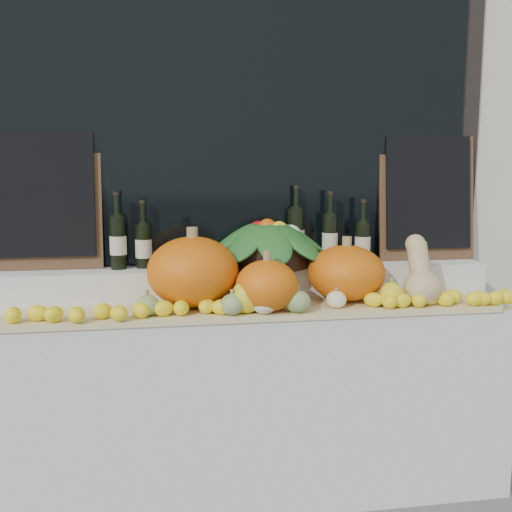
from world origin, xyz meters
The scene contains 18 objects.
storefront_facade centered at (0.00, 2.25, 2.25)m, with size 7.00×0.94×4.50m.
display_sill centered at (0.00, 1.52, 0.44)m, with size 2.30×0.55×0.88m, color silver.
rear_tier centered at (0.00, 1.68, 0.96)m, with size 2.30×0.25×0.16m, color silver.
straw_bedding centered at (0.00, 1.40, 0.89)m, with size 2.10×0.32×0.03m, color tan.
pumpkin_left centered at (-0.27, 1.46, 1.06)m, with size 0.39×0.39×0.30m, color orange.
pumpkin_right centered at (0.41, 1.47, 1.03)m, with size 0.35×0.35×0.25m, color orange.
pumpkin_center centered at (0.03, 1.33, 1.01)m, with size 0.26×0.26×0.21m, color orange.
butternut_squash centered at (0.72, 1.35, 1.02)m, with size 0.17×0.22×0.30m.
decorative_gourds centered at (0.05, 1.30, 0.96)m, with size 1.14×0.15×0.16m.
lemon_heap centered at (0.00, 1.29, 0.94)m, with size 2.20×0.16×0.06m, color yellow, non-canonical shape.
produce_bowl centered at (0.09, 1.66, 1.15)m, with size 0.61×0.61×0.23m.
wine_bottle_far_left centered at (-0.60, 1.69, 1.17)m, with size 0.08×0.08×0.35m.
wine_bottle_near_left centered at (-0.49, 1.70, 1.15)m, with size 0.08×0.08×0.31m.
wine_bottle_tall centered at (0.24, 1.72, 1.18)m, with size 0.08×0.08×0.38m.
wine_bottle_near_right centered at (0.40, 1.69, 1.16)m, with size 0.08×0.08×0.35m.
wine_bottle_far_right centered at (0.56, 1.67, 1.14)m, with size 0.08×0.08×0.31m.
chalkboard_left centered at (-0.92, 1.74, 1.36)m, with size 0.50×0.09×0.62m.
chalkboard_right centered at (0.92, 1.74, 1.36)m, with size 0.50×0.09×0.62m.
Camera 1 is at (-0.39, -0.96, 1.48)m, focal length 40.00 mm.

